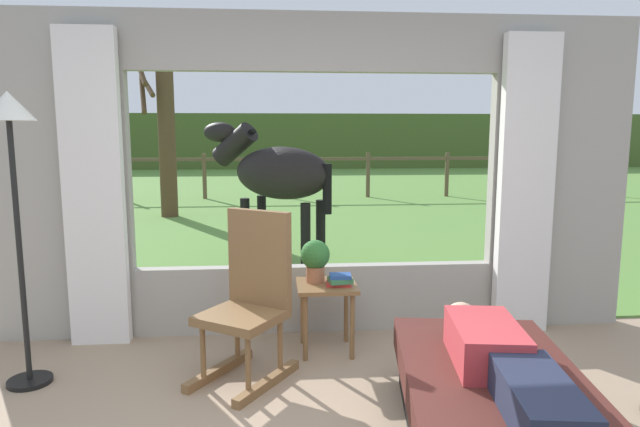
{
  "coord_description": "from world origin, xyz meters",
  "views": [
    {
      "loc": [
        -0.33,
        -2.18,
        1.64
      ],
      "look_at": [
        0.0,
        1.8,
        1.05
      ],
      "focal_mm": 31.21,
      "sensor_mm": 36.0,
      "label": 1
    }
  ],
  "objects_px": {
    "recliner_sofa": "(493,412)",
    "horse": "(276,174)",
    "rocking_chair": "(251,297)",
    "pasture_tree": "(165,133)",
    "potted_plant": "(315,258)",
    "floor_lamp_left": "(11,151)",
    "book_stack": "(340,280)",
    "reclining_person": "(500,359)",
    "side_table": "(327,296)"
  },
  "relations": [
    {
      "from": "horse",
      "to": "reclining_person",
      "type": "bearing_deg",
      "value": -128.31
    },
    {
      "from": "rocking_chair",
      "to": "pasture_tree",
      "type": "height_order",
      "value": "pasture_tree"
    },
    {
      "from": "rocking_chair",
      "to": "pasture_tree",
      "type": "relative_size",
      "value": 0.36
    },
    {
      "from": "recliner_sofa",
      "to": "rocking_chair",
      "type": "height_order",
      "value": "rocking_chair"
    },
    {
      "from": "recliner_sofa",
      "to": "horse",
      "type": "distance_m",
      "value": 4.07
    },
    {
      "from": "side_table",
      "to": "recliner_sofa",
      "type": "bearing_deg",
      "value": -62.65
    },
    {
      "from": "potted_plant",
      "to": "book_stack",
      "type": "height_order",
      "value": "potted_plant"
    },
    {
      "from": "side_table",
      "to": "potted_plant",
      "type": "distance_m",
      "value": 0.29
    },
    {
      "from": "reclining_person",
      "to": "side_table",
      "type": "relative_size",
      "value": 2.76
    },
    {
      "from": "reclining_person",
      "to": "potted_plant",
      "type": "height_order",
      "value": "potted_plant"
    },
    {
      "from": "pasture_tree",
      "to": "floor_lamp_left",
      "type": "bearing_deg",
      "value": -86.71
    },
    {
      "from": "potted_plant",
      "to": "floor_lamp_left",
      "type": "relative_size",
      "value": 0.17
    },
    {
      "from": "book_stack",
      "to": "potted_plant",
      "type": "bearing_deg",
      "value": 144.28
    },
    {
      "from": "recliner_sofa",
      "to": "pasture_tree",
      "type": "relative_size",
      "value": 0.58
    },
    {
      "from": "recliner_sofa",
      "to": "side_table",
      "type": "height_order",
      "value": "side_table"
    },
    {
      "from": "potted_plant",
      "to": "side_table",
      "type": "bearing_deg",
      "value": -36.87
    },
    {
      "from": "rocking_chair",
      "to": "pasture_tree",
      "type": "bearing_deg",
      "value": 138.54
    },
    {
      "from": "side_table",
      "to": "potted_plant",
      "type": "height_order",
      "value": "potted_plant"
    },
    {
      "from": "horse",
      "to": "book_stack",
      "type": "bearing_deg",
      "value": -133.72
    },
    {
      "from": "recliner_sofa",
      "to": "book_stack",
      "type": "relative_size",
      "value": 9.17
    },
    {
      "from": "book_stack",
      "to": "horse",
      "type": "height_order",
      "value": "horse"
    },
    {
      "from": "recliner_sofa",
      "to": "rocking_chair",
      "type": "xyz_separation_m",
      "value": [
        -1.27,
        1.03,
        0.33
      ]
    },
    {
      "from": "potted_plant",
      "to": "floor_lamp_left",
      "type": "distance_m",
      "value": 2.13
    },
    {
      "from": "recliner_sofa",
      "to": "side_table",
      "type": "distance_m",
      "value": 1.59
    },
    {
      "from": "potted_plant",
      "to": "floor_lamp_left",
      "type": "bearing_deg",
      "value": -166.98
    },
    {
      "from": "reclining_person",
      "to": "rocking_chair",
      "type": "distance_m",
      "value": 1.67
    },
    {
      "from": "rocking_chair",
      "to": "floor_lamp_left",
      "type": "bearing_deg",
      "value": -145.85
    },
    {
      "from": "recliner_sofa",
      "to": "horse",
      "type": "bearing_deg",
      "value": 114.01
    },
    {
      "from": "side_table",
      "to": "book_stack",
      "type": "xyz_separation_m",
      "value": [
        0.09,
        -0.06,
        0.14
      ]
    },
    {
      "from": "side_table",
      "to": "pasture_tree",
      "type": "xyz_separation_m",
      "value": [
        -2.41,
        6.78,
        1.18
      ]
    },
    {
      "from": "reclining_person",
      "to": "horse",
      "type": "xyz_separation_m",
      "value": [
        -1.08,
        3.86,
        0.63
      ]
    },
    {
      "from": "reclining_person",
      "to": "side_table",
      "type": "bearing_deg",
      "value": 124.72
    },
    {
      "from": "floor_lamp_left",
      "to": "pasture_tree",
      "type": "relative_size",
      "value": 0.61
    },
    {
      "from": "recliner_sofa",
      "to": "side_table",
      "type": "bearing_deg",
      "value": 125.52
    },
    {
      "from": "rocking_chair",
      "to": "pasture_tree",
      "type": "distance_m",
      "value": 7.47
    },
    {
      "from": "recliner_sofa",
      "to": "potted_plant",
      "type": "xyz_separation_m",
      "value": [
        -0.81,
        1.46,
        0.48
      ]
    },
    {
      "from": "side_table",
      "to": "book_stack",
      "type": "distance_m",
      "value": 0.18
    },
    {
      "from": "horse",
      "to": "pasture_tree",
      "type": "relative_size",
      "value": 0.56
    },
    {
      "from": "rocking_chair",
      "to": "horse",
      "type": "bearing_deg",
      "value": 120.02
    },
    {
      "from": "book_stack",
      "to": "floor_lamp_left",
      "type": "relative_size",
      "value": 0.1
    },
    {
      "from": "potted_plant",
      "to": "horse",
      "type": "distance_m",
      "value": 2.41
    },
    {
      "from": "side_table",
      "to": "horse",
      "type": "distance_m",
      "value": 2.54
    },
    {
      "from": "recliner_sofa",
      "to": "rocking_chair",
      "type": "distance_m",
      "value": 1.67
    },
    {
      "from": "rocking_chair",
      "to": "side_table",
      "type": "bearing_deg",
      "value": 68.62
    },
    {
      "from": "rocking_chair",
      "to": "potted_plant",
      "type": "height_order",
      "value": "rocking_chair"
    },
    {
      "from": "rocking_chair",
      "to": "floor_lamp_left",
      "type": "xyz_separation_m",
      "value": [
        -1.45,
        -0.01,
        0.98
      ]
    },
    {
      "from": "book_stack",
      "to": "rocking_chair",
      "type": "bearing_deg",
      "value": -153.66
    },
    {
      "from": "reclining_person",
      "to": "potted_plant",
      "type": "relative_size",
      "value": 4.49
    },
    {
      "from": "side_table",
      "to": "reclining_person",
      "type": "bearing_deg",
      "value": -63.46
    },
    {
      "from": "floor_lamp_left",
      "to": "pasture_tree",
      "type": "distance_m",
      "value": 7.17
    }
  ]
}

